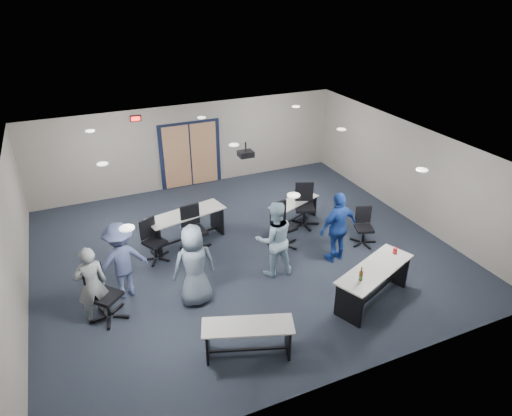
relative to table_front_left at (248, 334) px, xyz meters
name	(u,v)px	position (x,y,z in m)	size (l,w,h in m)	color
floor	(243,251)	(1.26, 3.28, -0.46)	(10.00, 10.00, 0.00)	#1B212C
back_wall	(190,146)	(1.26, 7.78, 0.89)	(10.00, 0.04, 2.70)	gray
front_wall	(349,319)	(1.26, -1.22, 0.89)	(10.00, 0.04, 2.70)	gray
left_wall	(13,248)	(-3.74, 3.28, 0.89)	(0.04, 9.00, 2.70)	gray
right_wall	(408,171)	(6.26, 3.28, 0.89)	(0.04, 9.00, 2.70)	gray
ceiling	(242,150)	(1.26, 3.28, 2.24)	(10.00, 9.00, 0.04)	silver
double_door	(191,155)	(1.26, 7.74, 0.59)	(2.00, 0.07, 2.20)	black
exit_sign	(135,118)	(-0.34, 7.73, 1.99)	(0.32, 0.07, 0.18)	black
ceiling_projector	(246,154)	(1.56, 3.78, 1.95)	(0.35, 0.32, 0.37)	black
ceiling_can_lights	(238,148)	(1.26, 3.53, 2.21)	(6.24, 5.74, 0.02)	white
table_front_left	(248,334)	(0.00, 0.00, 0.00)	(1.74, 1.07, 0.67)	beige
table_front_right	(374,278)	(3.03, 0.36, 0.12)	(2.15, 1.40, 1.14)	beige
table_back_left	(187,222)	(0.11, 4.33, 0.10)	(2.12, 1.09, 0.82)	beige
table_back_right	(294,208)	(3.14, 4.14, -0.02)	(1.66, 1.07, 0.64)	beige
chair_back_a	(155,241)	(-0.85, 3.80, 0.07)	(0.66, 0.66, 1.05)	black
chair_back_b	(195,230)	(0.17, 3.80, 0.13)	(0.74, 0.74, 1.18)	black
chair_back_c	(284,226)	(2.30, 3.11, 0.12)	(0.73, 0.73, 1.16)	black
chair_back_d	(305,206)	(3.31, 3.84, 0.14)	(0.75, 0.75, 1.20)	black
chair_loose_left	(106,295)	(-2.21, 2.06, 0.12)	(0.73, 0.73, 1.16)	black
chair_loose_right	(364,227)	(4.24, 2.36, 0.03)	(0.62, 0.62, 0.98)	black
person_gray	(92,285)	(-2.43, 2.12, 0.39)	(0.62, 0.41, 1.70)	gray
person_plaid	(194,265)	(-0.42, 1.85, 0.46)	(0.89, 0.58, 1.83)	slate
person_lightblue	(274,239)	(1.56, 2.13, 0.46)	(0.89, 0.69, 1.83)	#A5C7DB
person_navy	(338,227)	(3.19, 2.03, 0.44)	(1.05, 0.44, 1.80)	#1C3F9B
person_back	(121,260)	(-1.76, 2.71, 0.42)	(1.13, 0.65, 1.75)	#475280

